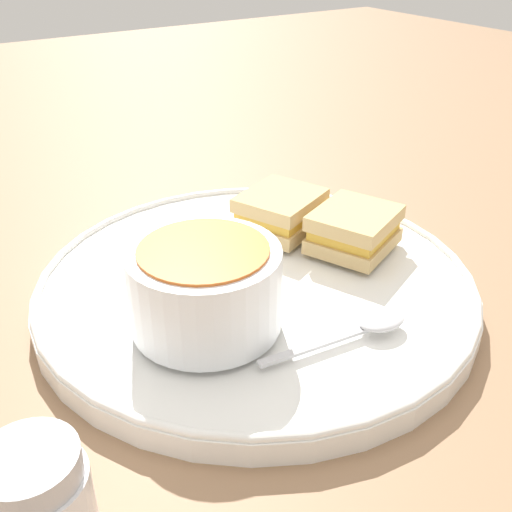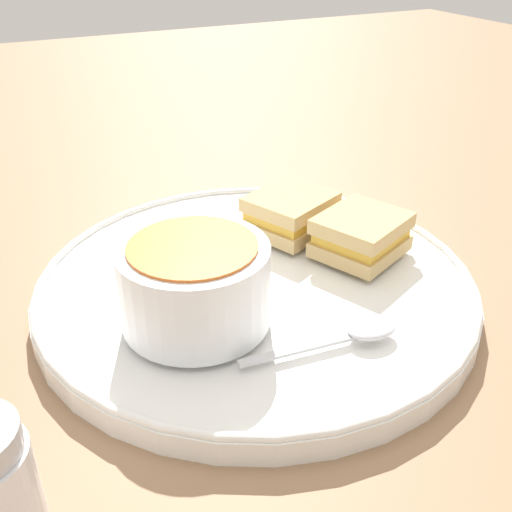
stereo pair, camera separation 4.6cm
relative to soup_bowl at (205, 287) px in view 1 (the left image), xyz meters
The scene contains 6 objects.
ground_plane 0.09m from the soup_bowl, 29.80° to the left, with size 2.40×2.40×0.00m, color #8E6B4C.
plate 0.08m from the soup_bowl, 29.80° to the left, with size 0.34×0.34×0.02m.
soup_bowl is the anchor object (origin of this frame).
spoon 0.11m from the soup_bowl, 35.93° to the right, with size 0.11×0.03×0.01m.
sandwich_half_near 0.16m from the soup_bowl, 10.19° to the left, with size 0.09×0.08×0.03m.
sandwich_half_far 0.15m from the soup_bowl, 35.86° to the left, with size 0.09×0.08×0.03m.
Camera 1 is at (-0.22, -0.33, 0.27)m, focal length 42.00 mm.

